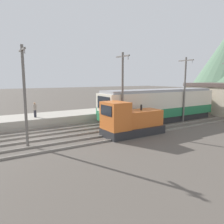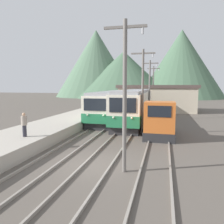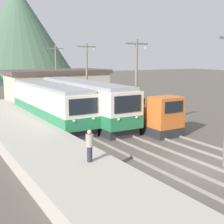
# 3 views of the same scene
# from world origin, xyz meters

# --- Properties ---
(ground_plane) EXTENTS (200.00, 200.00, 0.00)m
(ground_plane) POSITION_xyz_m (0.00, 0.00, 0.00)
(ground_plane) COLOR #564F47
(platform_left) EXTENTS (4.50, 54.00, 0.85)m
(platform_left) POSITION_xyz_m (-6.25, 0.00, 0.43)
(platform_left) COLOR #ADA599
(platform_left) RESTS_ON ground
(track_left) EXTENTS (1.54, 60.00, 0.14)m
(track_left) POSITION_xyz_m (-2.60, 0.00, 0.07)
(track_left) COLOR gray
(track_left) RESTS_ON ground
(track_center) EXTENTS (1.54, 60.00, 0.14)m
(track_center) POSITION_xyz_m (0.20, 0.00, 0.07)
(track_center) COLOR gray
(track_center) RESTS_ON ground
(track_right) EXTENTS (1.54, 60.00, 0.14)m
(track_right) POSITION_xyz_m (3.20, 0.00, 0.07)
(track_right) COLOR gray
(track_right) RESTS_ON ground
(commuter_train_left) EXTENTS (2.84, 14.42, 3.52)m
(commuter_train_left) POSITION_xyz_m (-2.60, 15.24, 1.64)
(commuter_train_left) COLOR #28282B
(commuter_train_left) RESTS_ON ground
(commuter_train_center) EXTENTS (2.84, 15.06, 3.72)m
(commuter_train_center) POSITION_xyz_m (0.20, 14.14, 1.73)
(commuter_train_center) COLOR #28282B
(commuter_train_center) RESTS_ON ground
(shunting_locomotive) EXTENTS (2.40, 5.54, 3.00)m
(shunting_locomotive) POSITION_xyz_m (3.20, 7.64, 1.21)
(shunting_locomotive) COLOR #28282B
(shunting_locomotive) RESTS_ON ground
(catenary_mast_near) EXTENTS (2.00, 0.20, 7.23)m
(catenary_mast_near) POSITION_xyz_m (1.71, -0.66, 3.93)
(catenary_mast_near) COLOR slate
(catenary_mast_near) RESTS_ON ground
(catenary_mast_mid) EXTENTS (2.00, 0.20, 7.23)m
(catenary_mast_mid) POSITION_xyz_m (1.71, 7.82, 3.93)
(catenary_mast_mid) COLOR slate
(catenary_mast_mid) RESTS_ON ground
(catenary_mast_far) EXTENTS (2.00, 0.20, 7.23)m
(catenary_mast_far) POSITION_xyz_m (1.71, 16.29, 3.93)
(catenary_mast_far) COLOR slate
(catenary_mast_far) RESTS_ON ground
(person_on_platform) EXTENTS (0.38, 0.38, 1.61)m
(person_on_platform) POSITION_xyz_m (-5.41, 1.56, 1.72)
(person_on_platform) COLOR #282833
(person_on_platform) RESTS_ON platform_left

